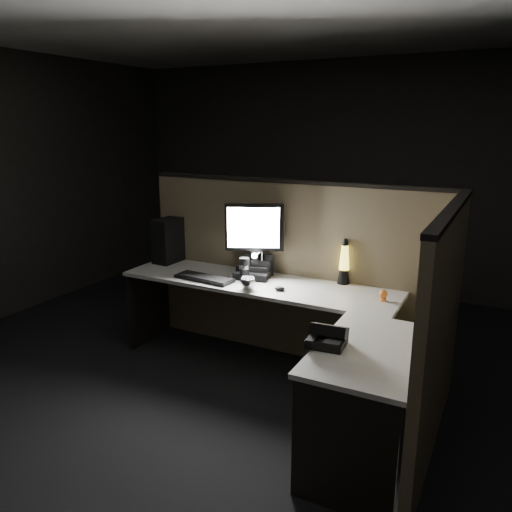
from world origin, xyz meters
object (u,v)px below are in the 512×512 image
at_px(monitor, 254,233).
at_px(desk_phone, 327,337).
at_px(pc_tower, 172,239).
at_px(lava_lamp, 344,265).
at_px(keyboard, 204,278).

bearing_deg(monitor, desk_phone, -69.54).
height_order(pc_tower, monitor, monitor).
height_order(monitor, lava_lamp, monitor).
xyz_separation_m(monitor, keyboard, (-0.33, -0.26, -0.36)).
bearing_deg(keyboard, desk_phone, -24.77).
bearing_deg(pc_tower, desk_phone, -26.93).
height_order(monitor, desk_phone, monitor).
relative_size(pc_tower, lava_lamp, 1.10).
bearing_deg(lava_lamp, pc_tower, -177.87).
xyz_separation_m(monitor, lava_lamp, (0.72, 0.17, -0.22)).
xyz_separation_m(keyboard, desk_phone, (1.31, -0.72, 0.04)).
xyz_separation_m(lava_lamp, desk_phone, (0.27, -1.16, -0.10)).
distance_m(monitor, keyboard, 0.55).
bearing_deg(pc_tower, keyboard, -29.08).
bearing_deg(desk_phone, monitor, 130.78).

